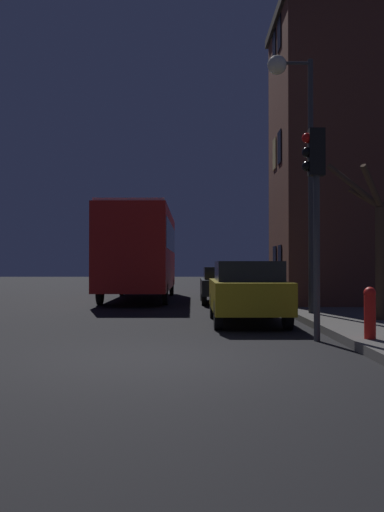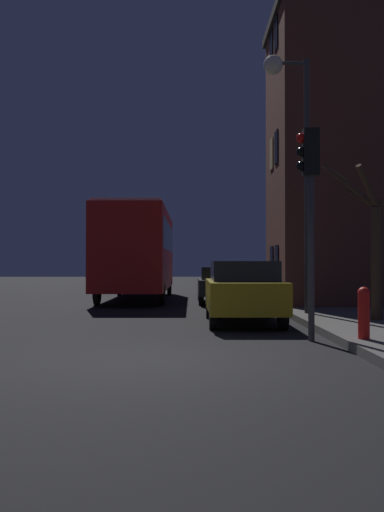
# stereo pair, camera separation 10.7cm
# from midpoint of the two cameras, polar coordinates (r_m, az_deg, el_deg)

# --- Properties ---
(ground_plane) EXTENTS (120.00, 120.00, 0.00)m
(ground_plane) POSITION_cam_midpoint_polar(r_m,az_deg,el_deg) (9.00, -3.21, -10.18)
(ground_plane) COLOR black
(brick_building) EXTENTS (3.60, 4.70, 9.96)m
(brick_building) POSITION_cam_midpoint_polar(r_m,az_deg,el_deg) (20.46, 13.06, 9.58)
(brick_building) COLOR brown
(brick_building) RESTS_ON sidewalk
(streetlamp) EXTENTS (1.23, 0.52, 6.93)m
(streetlamp) POSITION_cam_midpoint_polar(r_m,az_deg,el_deg) (15.93, 9.88, 13.02)
(streetlamp) COLOR #38383A
(streetlamp) RESTS_ON sidewalk
(traffic_light) EXTENTS (0.43, 0.24, 4.06)m
(traffic_light) POSITION_cam_midpoint_polar(r_m,az_deg,el_deg) (11.21, 11.88, 6.66)
(traffic_light) COLOR #38383A
(traffic_light) RESTS_ON ground
(bare_tree) EXTENTS (2.46, 1.35, 3.79)m
(bare_tree) POSITION_cam_midpoint_polar(r_m,az_deg,el_deg) (14.13, 18.26, 2.11)
(bare_tree) COLOR #473323
(bare_tree) RESTS_ON sidewalk
(bus) EXTENTS (2.56, 9.87, 3.72)m
(bus) POSITION_cam_midpoint_polar(r_m,az_deg,el_deg) (23.92, -5.32, 0.92)
(bus) COLOR red
(bus) RESTS_ON ground
(car_near_lane) EXTENTS (1.74, 4.29, 1.54)m
(car_near_lane) POSITION_cam_midpoint_polar(r_m,az_deg,el_deg) (14.17, 5.27, -3.45)
(car_near_lane) COLOR olive
(car_near_lane) RESTS_ON ground
(car_mid_lane) EXTENTS (1.85, 4.33, 1.37)m
(car_mid_lane) POSITION_cam_midpoint_polar(r_m,az_deg,el_deg) (21.75, 3.16, -2.75)
(car_mid_lane) COLOR black
(car_mid_lane) RESTS_ON ground
(fire_hydrant) EXTENTS (0.21, 0.21, 0.91)m
(fire_hydrant) POSITION_cam_midpoint_polar(r_m,az_deg,el_deg) (10.41, 17.05, -5.33)
(fire_hydrant) COLOR red
(fire_hydrant) RESTS_ON sidewalk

